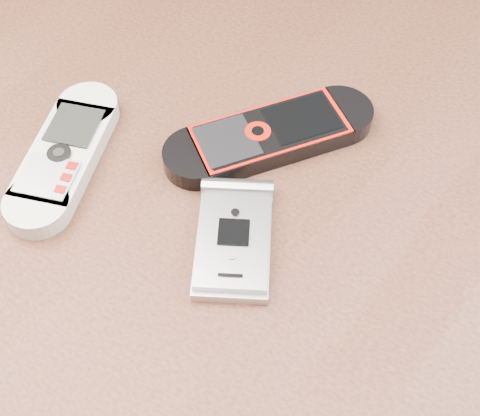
% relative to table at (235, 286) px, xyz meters
% --- Properties ---
extents(table, '(1.20, 0.80, 0.75)m').
position_rel_table_xyz_m(table, '(0.00, 0.00, 0.00)').
color(table, black).
rests_on(table, ground).
extents(nokia_white, '(0.10, 0.15, 0.02)m').
position_rel_table_xyz_m(nokia_white, '(-0.13, -0.04, 0.11)').
color(nokia_white, silver).
rests_on(nokia_white, table).
extents(nokia_black_red, '(0.14, 0.17, 0.02)m').
position_rel_table_xyz_m(nokia_black_red, '(-0.02, 0.07, 0.11)').
color(nokia_black_red, black).
rests_on(nokia_black_red, table).
extents(motorola_razr, '(0.10, 0.11, 0.02)m').
position_rel_table_xyz_m(motorola_razr, '(0.02, -0.02, 0.11)').
color(motorola_razr, silver).
rests_on(motorola_razr, table).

